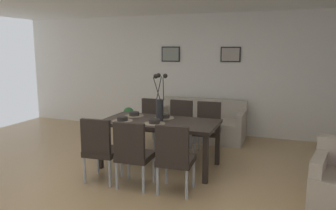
# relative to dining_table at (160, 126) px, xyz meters

# --- Properties ---
(ground_plane) EXTENTS (9.00, 9.00, 0.00)m
(ground_plane) POSITION_rel_dining_table_xyz_m (-0.02, -0.83, -0.66)
(ground_plane) COLOR tan
(back_wall_panel) EXTENTS (9.00, 0.10, 2.60)m
(back_wall_panel) POSITION_rel_dining_table_xyz_m (-0.02, 2.42, 0.64)
(back_wall_panel) COLOR silver
(back_wall_panel) RESTS_ON ground
(dining_table) EXTENTS (1.80, 0.92, 0.74)m
(dining_table) POSITION_rel_dining_table_xyz_m (0.00, 0.00, 0.00)
(dining_table) COLOR black
(dining_table) RESTS_ON ground
(dining_chair_near_left) EXTENTS (0.47, 0.47, 0.92)m
(dining_chair_near_left) POSITION_rel_dining_table_xyz_m (-0.54, -0.87, -0.15)
(dining_chair_near_left) COLOR black
(dining_chair_near_left) RESTS_ON ground
(dining_chair_near_right) EXTENTS (0.44, 0.44, 0.92)m
(dining_chair_near_right) POSITION_rel_dining_table_xyz_m (-0.54, 0.87, -0.15)
(dining_chair_near_right) COLOR black
(dining_chair_near_right) RESTS_ON ground
(dining_chair_far_left) EXTENTS (0.46, 0.46, 0.92)m
(dining_chair_far_left) POSITION_rel_dining_table_xyz_m (-0.02, -0.89, -0.15)
(dining_chair_far_left) COLOR black
(dining_chair_far_left) RESTS_ON ground
(dining_chair_far_right) EXTENTS (0.46, 0.46, 0.92)m
(dining_chair_far_right) POSITION_rel_dining_table_xyz_m (0.02, 0.89, -0.15)
(dining_chair_far_right) COLOR black
(dining_chair_far_right) RESTS_ON ground
(dining_chair_mid_left) EXTENTS (0.46, 0.46, 0.92)m
(dining_chair_mid_left) POSITION_rel_dining_table_xyz_m (0.55, -0.86, -0.15)
(dining_chair_mid_left) COLOR black
(dining_chair_mid_left) RESTS_ON ground
(dining_chair_mid_right) EXTENTS (0.47, 0.47, 0.92)m
(dining_chair_mid_right) POSITION_rel_dining_table_xyz_m (0.56, 0.89, -0.15)
(dining_chair_mid_right) COLOR black
(dining_chair_mid_right) RESTS_ON ground
(centerpiece_vase) EXTENTS (0.21, 0.23, 0.73)m
(centerpiece_vase) POSITION_rel_dining_table_xyz_m (0.00, 0.00, 0.36)
(centerpiece_vase) COLOR #232326
(centerpiece_vase) RESTS_ON dining_table
(placemat_near_left) EXTENTS (0.32, 0.32, 0.01)m
(placemat_near_left) POSITION_rel_dining_table_xyz_m (-0.54, -0.21, 0.08)
(placemat_near_left) COLOR #7F705B
(placemat_near_left) RESTS_ON dining_table
(bowl_near_left) EXTENTS (0.17, 0.17, 0.07)m
(bowl_near_left) POSITION_rel_dining_table_xyz_m (-0.54, -0.21, 0.12)
(bowl_near_left) COLOR #2D2826
(bowl_near_left) RESTS_ON dining_table
(placemat_near_right) EXTENTS (0.32, 0.32, 0.01)m
(placemat_near_right) POSITION_rel_dining_table_xyz_m (-0.54, 0.21, 0.08)
(placemat_near_right) COLOR #7F705B
(placemat_near_right) RESTS_ON dining_table
(bowl_near_right) EXTENTS (0.17, 0.17, 0.07)m
(bowl_near_right) POSITION_rel_dining_table_xyz_m (-0.54, 0.21, 0.12)
(bowl_near_right) COLOR #2D2826
(bowl_near_right) RESTS_ON dining_table
(placemat_far_left) EXTENTS (0.32, 0.32, 0.01)m
(placemat_far_left) POSITION_rel_dining_table_xyz_m (-0.00, -0.21, 0.08)
(placemat_far_left) COLOR #7F705B
(placemat_far_left) RESTS_ON dining_table
(bowl_far_left) EXTENTS (0.17, 0.17, 0.07)m
(bowl_far_left) POSITION_rel_dining_table_xyz_m (-0.00, -0.21, 0.12)
(bowl_far_left) COLOR #2D2826
(bowl_far_left) RESTS_ON dining_table
(placemat_far_right) EXTENTS (0.32, 0.32, 0.01)m
(placemat_far_right) POSITION_rel_dining_table_xyz_m (-0.00, 0.21, 0.08)
(placemat_far_right) COLOR #7F705B
(placemat_far_right) RESTS_ON dining_table
(bowl_far_right) EXTENTS (0.17, 0.17, 0.07)m
(bowl_far_right) POSITION_rel_dining_table_xyz_m (-0.00, 0.21, 0.12)
(bowl_far_right) COLOR #2D2826
(bowl_far_right) RESTS_ON dining_table
(sofa) EXTENTS (1.81, 0.84, 0.80)m
(sofa) POSITION_rel_dining_table_xyz_m (0.17, 1.87, -0.38)
(sofa) COLOR #B2A899
(sofa) RESTS_ON ground
(framed_picture_left) EXTENTS (0.43, 0.03, 0.34)m
(framed_picture_left) POSITION_rel_dining_table_xyz_m (-0.67, 2.35, 1.07)
(framed_picture_left) COLOR black
(framed_picture_center) EXTENTS (0.42, 0.03, 0.32)m
(framed_picture_center) POSITION_rel_dining_table_xyz_m (0.67, 2.35, 1.07)
(framed_picture_center) COLOR black
(potted_plant) EXTENTS (0.36, 0.36, 0.67)m
(potted_plant) POSITION_rel_dining_table_xyz_m (-1.23, 1.27, -0.29)
(potted_plant) COLOR brown
(potted_plant) RESTS_ON ground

